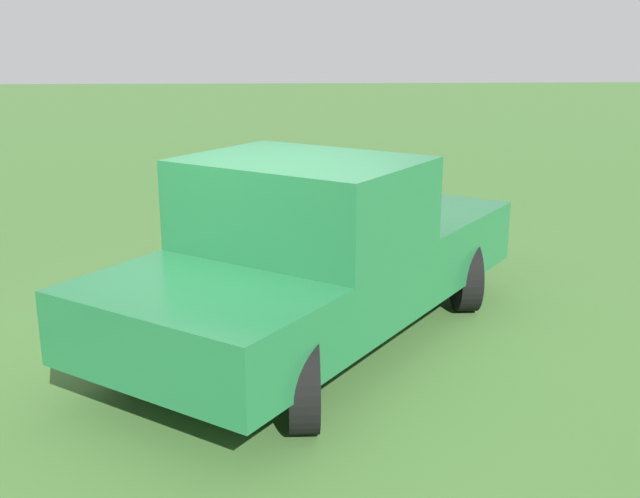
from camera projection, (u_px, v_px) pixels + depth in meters
ground_plane at (269, 350)px, 7.09m from camera, size 80.00×80.00×0.00m
pickup_truck at (313, 250)px, 7.01m from camera, size 5.03×4.39×1.79m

